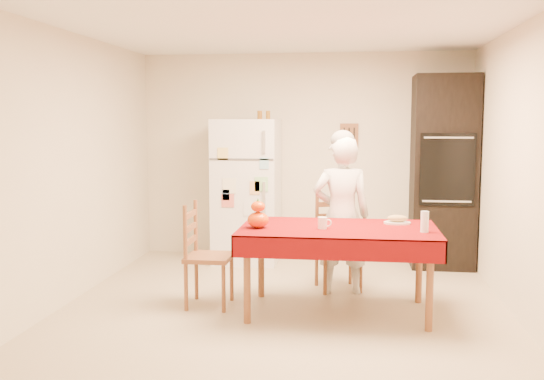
% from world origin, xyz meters
% --- Properties ---
extents(floor, '(4.50, 4.50, 0.00)m').
position_xyz_m(floor, '(0.00, 0.00, 0.00)').
color(floor, tan).
rests_on(floor, ground).
extents(room_shell, '(4.02, 4.52, 2.51)m').
position_xyz_m(room_shell, '(0.00, 0.00, 1.62)').
color(room_shell, beige).
rests_on(room_shell, ground).
extents(refrigerator, '(0.75, 0.74, 1.70)m').
position_xyz_m(refrigerator, '(-0.65, 1.88, 0.85)').
color(refrigerator, white).
rests_on(refrigerator, floor).
extents(oven_cabinet, '(0.70, 0.62, 2.20)m').
position_xyz_m(oven_cabinet, '(1.63, 1.93, 1.10)').
color(oven_cabinet, black).
rests_on(oven_cabinet, floor).
extents(dining_table, '(1.70, 1.00, 0.76)m').
position_xyz_m(dining_table, '(0.48, 0.03, 0.69)').
color(dining_table, brown).
rests_on(dining_table, floor).
extents(chair_far, '(0.52, 0.51, 0.95)m').
position_xyz_m(chair_far, '(0.45, 0.83, 0.51)').
color(chair_far, brown).
rests_on(chair_far, floor).
extents(chair_left, '(0.40, 0.42, 0.95)m').
position_xyz_m(chair_left, '(-0.75, 0.07, 0.51)').
color(chair_left, brown).
rests_on(chair_left, floor).
extents(seated_woman, '(0.60, 0.43, 1.54)m').
position_xyz_m(seated_woman, '(0.50, 0.66, 0.77)').
color(seated_woman, silver).
rests_on(seated_woman, floor).
extents(coffee_mug, '(0.08, 0.08, 0.10)m').
position_xyz_m(coffee_mug, '(0.35, -0.06, 0.81)').
color(coffee_mug, white).
rests_on(coffee_mug, dining_table).
extents(pumpkin_lower, '(0.19, 0.19, 0.14)m').
position_xyz_m(pumpkin_lower, '(-0.21, -0.09, 0.83)').
color(pumpkin_lower, '#D24304').
rests_on(pumpkin_lower, dining_table).
extents(pumpkin_upper, '(0.12, 0.12, 0.09)m').
position_xyz_m(pumpkin_upper, '(-0.21, -0.09, 0.95)').
color(pumpkin_upper, '#DD5405').
rests_on(pumpkin_upper, pumpkin_lower).
extents(wine_glass, '(0.07, 0.07, 0.18)m').
position_xyz_m(wine_glass, '(1.20, -0.11, 0.85)').
color(wine_glass, white).
rests_on(wine_glass, dining_table).
extents(bread_plate, '(0.24, 0.24, 0.02)m').
position_xyz_m(bread_plate, '(1.00, 0.27, 0.77)').
color(bread_plate, silver).
rests_on(bread_plate, dining_table).
extents(bread_loaf, '(0.18, 0.10, 0.06)m').
position_xyz_m(bread_loaf, '(1.00, 0.27, 0.81)').
color(bread_loaf, tan).
rests_on(bread_loaf, bread_plate).
extents(spice_jar_left, '(0.05, 0.05, 0.10)m').
position_xyz_m(spice_jar_left, '(-0.50, 1.93, 1.75)').
color(spice_jar_left, brown).
rests_on(spice_jar_left, refrigerator).
extents(spice_jar_mid, '(0.05, 0.05, 0.10)m').
position_xyz_m(spice_jar_mid, '(-0.50, 1.93, 1.75)').
color(spice_jar_mid, brown).
rests_on(spice_jar_mid, refrigerator).
extents(spice_jar_right, '(0.05, 0.05, 0.10)m').
position_xyz_m(spice_jar_right, '(-0.40, 1.93, 1.75)').
color(spice_jar_right, '#8E5D19').
rests_on(spice_jar_right, refrigerator).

